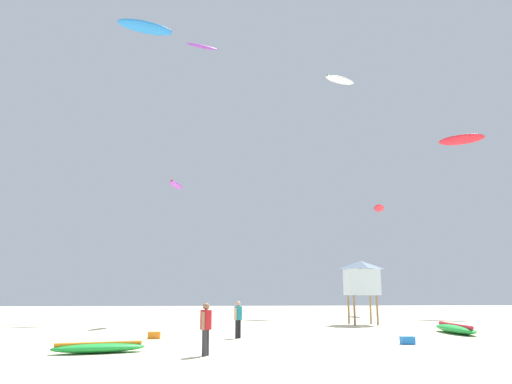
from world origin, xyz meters
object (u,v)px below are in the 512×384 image
at_px(person_midground, 238,317).
at_px(kite_grounded_near, 99,348).
at_px(lifeguard_tower, 361,277).
at_px(kite_aloft_0, 379,208).
at_px(person_foreground, 206,325).
at_px(kite_grounded_mid, 455,329).
at_px(cooler_box, 407,340).
at_px(kite_aloft_5, 461,140).
at_px(kite_aloft_4, 202,47).
at_px(kite_aloft_3, 176,185).
at_px(kite_aloft_2, 340,80).
at_px(gear_bag, 154,335).
at_px(kite_aloft_6, 145,27).

height_order(person_midground, kite_grounded_near, person_midground).
distance_m(lifeguard_tower, kite_aloft_0, 17.00).
relative_size(person_foreground, kite_aloft_0, 0.57).
height_order(kite_grounded_mid, kite_aloft_0, kite_aloft_0).
xyz_separation_m(cooler_box, kite_aloft_5, (15.06, 23.69, 16.19)).
xyz_separation_m(kite_aloft_0, kite_aloft_4, (-17.32, -3.72, 14.46)).
bearing_deg(kite_aloft_3, person_foreground, -81.18).
bearing_deg(kite_aloft_3, kite_aloft_0, 33.95).
height_order(cooler_box, kite_aloft_2, kite_aloft_2).
xyz_separation_m(kite_aloft_3, kite_aloft_5, (26.05, 9.75, 6.85)).
distance_m(kite_grounded_near, kite_aloft_4, 34.91).
relative_size(gear_bag, kite_aloft_3, 0.22).
relative_size(kite_grounded_near, cooler_box, 6.11).
bearing_deg(kite_aloft_3, kite_aloft_5, 20.53).
distance_m(gear_bag, kite_aloft_4, 31.21).
xyz_separation_m(person_foreground, kite_aloft_6, (-5.65, 19.38, 21.68)).
bearing_deg(lifeguard_tower, person_midground, -133.38).
bearing_deg(person_foreground, kite_aloft_4, 117.01).
relative_size(kite_aloft_0, kite_aloft_4, 0.99).
xyz_separation_m(cooler_box, gear_bag, (-10.87, 3.28, 0.00)).
bearing_deg(kite_aloft_6, kite_grounded_near, -84.39).
bearing_deg(gear_bag, lifeguard_tower, 35.61).
relative_size(gear_bag, kite_aloft_2, 0.15).
bearing_deg(kite_aloft_3, lifeguard_tower, -7.92).
relative_size(cooler_box, kite_aloft_3, 0.22).
xyz_separation_m(gear_bag, kite_aloft_5, (25.93, 20.41, 16.19)).
relative_size(lifeguard_tower, kite_aloft_3, 1.63).
distance_m(person_foreground, kite_grounded_mid, 15.24).
bearing_deg(gear_bag, kite_aloft_6, 103.57).
bearing_deg(kite_aloft_0, kite_grounded_mid, -98.38).
relative_size(person_midground, cooler_box, 3.05).
distance_m(person_midground, kite_aloft_2, 36.51).
relative_size(kite_grounded_mid, kite_aloft_0, 1.35).
relative_size(kite_grounded_mid, kite_aloft_5, 1.02).
bearing_deg(kite_aloft_3, kite_grounded_near, -94.21).
relative_size(lifeguard_tower, kite_aloft_2, 1.08).
xyz_separation_m(kite_grounded_near, lifeguard_tower, (13.75, 14.35, 2.86)).
relative_size(kite_aloft_5, kite_aloft_6, 0.90).
height_order(kite_grounded_mid, kite_aloft_6, kite_aloft_6).
height_order(kite_aloft_2, kite_aloft_4, kite_aloft_4).
xyz_separation_m(kite_grounded_near, gear_bag, (1.31, 5.44, -0.03)).
height_order(person_midground, kite_aloft_0, kite_aloft_0).
height_order(person_foreground, gear_bag, person_foreground).
relative_size(gear_bag, kite_aloft_0, 0.18).
relative_size(kite_aloft_3, kite_aloft_6, 0.56).
xyz_separation_m(kite_grounded_near, cooler_box, (12.18, 2.16, -0.03)).
bearing_deg(gear_bag, kite_aloft_2, 58.50).
bearing_deg(kite_grounded_mid, kite_aloft_5, 60.33).
height_order(cooler_box, kite_aloft_3, kite_aloft_3).
relative_size(kite_grounded_near, kite_aloft_0, 1.10).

